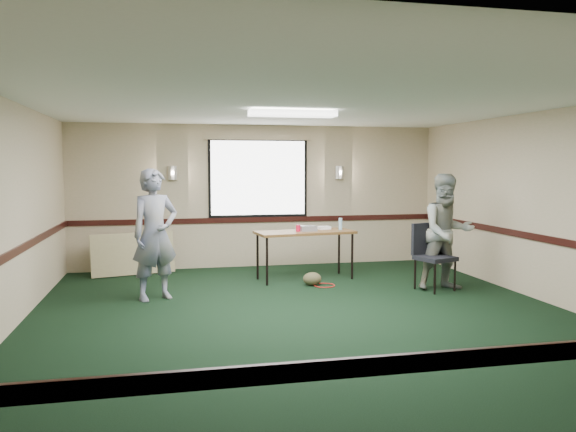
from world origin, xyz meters
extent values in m
plane|color=black|center=(0.00, 0.00, 0.00)|extent=(8.00, 8.00, 0.00)
plane|color=#BDAE88|center=(0.00, 4.00, 1.35)|extent=(7.00, 0.00, 7.00)
plane|color=#BDAE88|center=(0.00, -4.00, 1.35)|extent=(7.00, 0.00, 7.00)
plane|color=#BDAE88|center=(3.50, 0.00, 1.35)|extent=(0.00, 8.00, 8.00)
plane|color=white|center=(0.00, 0.00, 2.70)|extent=(8.00, 8.00, 0.00)
cube|color=black|center=(0.00, 3.98, 0.90)|extent=(7.00, 0.03, 0.10)
cube|color=black|center=(0.00, -3.98, 0.90)|extent=(7.00, 0.03, 0.10)
cube|color=black|center=(-3.48, 0.00, 0.90)|extent=(0.03, 8.00, 0.10)
cube|color=black|center=(3.48, 0.00, 0.90)|extent=(0.03, 8.00, 0.10)
cube|color=black|center=(0.00, 3.98, 1.70)|extent=(1.90, 0.01, 1.50)
cube|color=white|center=(0.00, 3.97, 1.70)|extent=(1.80, 0.02, 1.40)
cube|color=tan|center=(0.00, 3.97, 2.47)|extent=(2.05, 0.08, 0.10)
cylinder|color=silver|center=(-1.60, 3.94, 1.80)|extent=(0.16, 0.16, 0.25)
cylinder|color=silver|center=(1.60, 3.94, 1.80)|extent=(0.16, 0.16, 0.25)
cube|color=white|center=(0.00, 1.00, 2.64)|extent=(1.20, 0.32, 0.08)
cube|color=#563A18|center=(0.57, 2.56, 0.80)|extent=(1.73, 0.87, 0.04)
cylinder|color=black|center=(-0.15, 2.19, 0.39)|extent=(0.04, 0.04, 0.78)
cylinder|color=black|center=(1.35, 2.39, 0.39)|extent=(0.04, 0.04, 0.78)
cylinder|color=black|center=(-0.22, 2.72, 0.39)|extent=(0.04, 0.04, 0.78)
cylinder|color=black|center=(1.28, 2.92, 0.39)|extent=(0.04, 0.04, 0.78)
cube|color=gray|center=(0.62, 2.55, 0.87)|extent=(0.28, 0.24, 0.09)
cube|color=white|center=(0.96, 2.76, 0.85)|extent=(0.22, 0.18, 0.05)
cylinder|color=red|center=(0.44, 2.51, 0.88)|extent=(0.07, 0.07, 0.11)
cylinder|color=#94CEF3|center=(1.21, 2.61, 0.93)|extent=(0.06, 0.06, 0.21)
ellipsoid|color=#4A462A|center=(0.56, 2.04, 0.11)|extent=(0.33, 0.27, 0.21)
torus|color=red|center=(0.74, 1.96, 0.01)|extent=(0.40, 0.40, 0.02)
cube|color=tan|center=(-2.32, 3.60, 0.37)|extent=(1.46, 0.57, 0.74)
cube|color=black|center=(2.33, 1.30, 0.50)|extent=(0.63, 0.63, 0.07)
cube|color=black|center=(2.25, 1.53, 0.78)|extent=(0.49, 0.21, 0.50)
cylinder|color=black|center=(2.20, 1.03, 0.23)|extent=(0.03, 0.03, 0.47)
cylinder|color=black|center=(2.60, 1.17, 0.23)|extent=(0.03, 0.03, 0.47)
cylinder|color=black|center=(2.06, 1.44, 0.23)|extent=(0.03, 0.03, 0.47)
cylinder|color=black|center=(2.46, 1.57, 0.23)|extent=(0.03, 0.03, 0.47)
imported|color=#3C4986|center=(-1.89, 1.60, 0.94)|extent=(0.82, 0.70, 1.89)
imported|color=#6886A1|center=(2.53, 1.32, 0.90)|extent=(0.89, 0.70, 1.80)
camera|label=1|loc=(-1.71, -6.60, 1.91)|focal=35.00mm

